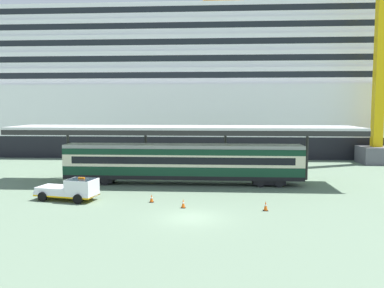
{
  "coord_description": "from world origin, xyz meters",
  "views": [
    {
      "loc": [
        1.74,
        -27.25,
        7.81
      ],
      "look_at": [
        -0.51,
        8.68,
        4.5
      ],
      "focal_mm": 36.56,
      "sensor_mm": 36.0,
      "label": 1
    }
  ],
  "objects_px": {
    "cruise_ship": "(175,90)",
    "traffic_cone_near": "(266,206)",
    "train_carriage": "(183,162)",
    "dockside_crane": "(383,36)",
    "traffic_cone_far": "(152,198)",
    "traffic_cone_mid": "(183,203)",
    "service_truck": "(72,189)"
  },
  "relations": [
    {
      "from": "cruise_ship",
      "to": "traffic_cone_near",
      "type": "distance_m",
      "value": 46.61
    },
    {
      "from": "service_truck",
      "to": "traffic_cone_near",
      "type": "bearing_deg",
      "value": -8.62
    },
    {
      "from": "cruise_ship",
      "to": "train_carriage",
      "type": "relative_size",
      "value": 5.24
    },
    {
      "from": "train_carriage",
      "to": "dockside_crane",
      "type": "xyz_separation_m",
      "value": [
        26.27,
        16.71,
        15.45
      ]
    },
    {
      "from": "traffic_cone_far",
      "to": "dockside_crane",
      "type": "distance_m",
      "value": 41.34
    },
    {
      "from": "service_truck",
      "to": "traffic_cone_far",
      "type": "distance_m",
      "value": 6.89
    },
    {
      "from": "cruise_ship",
      "to": "traffic_cone_near",
      "type": "xyz_separation_m",
      "value": [
        11.53,
        -43.84,
        -10.85
      ]
    },
    {
      "from": "traffic_cone_mid",
      "to": "service_truck",
      "type": "bearing_deg",
      "value": 168.53
    },
    {
      "from": "cruise_ship",
      "to": "dockside_crane",
      "type": "distance_m",
      "value": 35.59
    },
    {
      "from": "cruise_ship",
      "to": "traffic_cone_far",
      "type": "distance_m",
      "value": 43.17
    },
    {
      "from": "cruise_ship",
      "to": "traffic_cone_far",
      "type": "height_order",
      "value": "cruise_ship"
    },
    {
      "from": "traffic_cone_near",
      "to": "traffic_cone_far",
      "type": "xyz_separation_m",
      "value": [
        -9.14,
        2.13,
        -0.05
      ]
    },
    {
      "from": "traffic_cone_near",
      "to": "traffic_cone_mid",
      "type": "height_order",
      "value": "traffic_cone_near"
    },
    {
      "from": "cruise_ship",
      "to": "dockside_crane",
      "type": "relative_size",
      "value": 2.21
    },
    {
      "from": "dockside_crane",
      "to": "traffic_cone_mid",
      "type": "bearing_deg",
      "value": -133.93
    },
    {
      "from": "train_carriage",
      "to": "dockside_crane",
      "type": "distance_m",
      "value": 34.76
    },
    {
      "from": "traffic_cone_near",
      "to": "dockside_crane",
      "type": "xyz_separation_m",
      "value": [
        19.05,
        26.84,
        17.38
      ]
    },
    {
      "from": "train_carriage",
      "to": "traffic_cone_near",
      "type": "height_order",
      "value": "train_carriage"
    },
    {
      "from": "train_carriage",
      "to": "dockside_crane",
      "type": "bearing_deg",
      "value": 32.45
    },
    {
      "from": "traffic_cone_near",
      "to": "traffic_cone_far",
      "type": "height_order",
      "value": "traffic_cone_near"
    },
    {
      "from": "cruise_ship",
      "to": "traffic_cone_mid",
      "type": "distance_m",
      "value": 45.01
    },
    {
      "from": "service_truck",
      "to": "traffic_cone_mid",
      "type": "bearing_deg",
      "value": -11.47
    },
    {
      "from": "cruise_ship",
      "to": "traffic_cone_far",
      "type": "relative_size",
      "value": 187.67
    },
    {
      "from": "cruise_ship",
      "to": "traffic_cone_near",
      "type": "bearing_deg",
      "value": -75.26
    },
    {
      "from": "dockside_crane",
      "to": "service_truck",
      "type": "bearing_deg",
      "value": -145.13
    },
    {
      "from": "train_carriage",
      "to": "service_truck",
      "type": "xyz_separation_m",
      "value": [
        -8.77,
        -7.71,
        -1.32
      ]
    },
    {
      "from": "traffic_cone_far",
      "to": "dockside_crane",
      "type": "height_order",
      "value": "dockside_crane"
    },
    {
      "from": "train_carriage",
      "to": "dockside_crane",
      "type": "relative_size",
      "value": 0.42
    },
    {
      "from": "service_truck",
      "to": "dockside_crane",
      "type": "height_order",
      "value": "dockside_crane"
    },
    {
      "from": "cruise_ship",
      "to": "service_truck",
      "type": "height_order",
      "value": "cruise_ship"
    },
    {
      "from": "traffic_cone_mid",
      "to": "traffic_cone_far",
      "type": "bearing_deg",
      "value": 149.15
    },
    {
      "from": "traffic_cone_mid",
      "to": "dockside_crane",
      "type": "bearing_deg",
      "value": 46.07
    }
  ]
}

